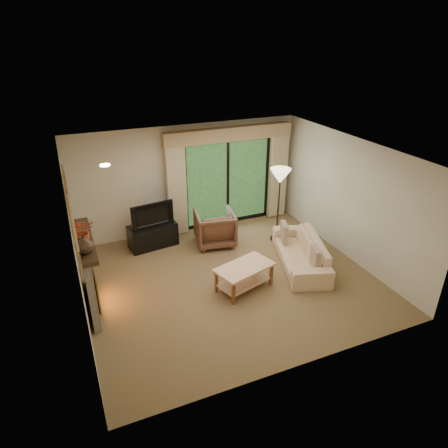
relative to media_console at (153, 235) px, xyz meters
name	(u,v)px	position (x,y,z in m)	size (l,w,h in m)	color
floor	(230,279)	(1.08, -1.95, -0.27)	(5.50, 5.50, 0.00)	brown
ceiling	(231,153)	(1.08, -1.95, 2.33)	(5.50, 5.50, 0.00)	silver
wall_back	(188,179)	(1.08, 0.55, 1.03)	(5.00, 5.00, 0.00)	beige
wall_front	(305,295)	(1.08, -4.45, 1.03)	(5.00, 5.00, 0.00)	beige
wall_left	(75,249)	(-1.67, -1.95, 1.03)	(5.00, 5.00, 0.00)	beige
wall_right	(350,199)	(3.83, -1.95, 1.03)	(5.00, 5.00, 0.00)	beige
fireplace	(87,273)	(-1.55, -1.75, 0.42)	(0.24, 1.70, 1.37)	gray
mirror	(70,208)	(-1.64, -1.75, 1.68)	(0.07, 1.45, 1.02)	gold
sliding_door	(228,182)	(2.08, 0.50, 0.83)	(2.26, 0.10, 2.16)	black
curtain_left	(176,187)	(0.73, 0.39, 0.93)	(0.45, 0.18, 2.35)	tan
curtain_right	(277,173)	(3.43, 0.39, 0.93)	(0.45, 0.18, 2.35)	tan
cornice	(229,134)	(2.08, 0.41, 2.05)	(3.20, 0.24, 0.32)	tan
media_console	(153,235)	(0.00, 0.00, 0.00)	(1.08, 0.48, 0.54)	black
tv	(151,214)	(0.00, 0.00, 0.55)	(0.97, 0.13, 0.56)	black
armchair	(215,228)	(1.35, -0.45, 0.13)	(0.86, 0.89, 0.81)	brown
sofa	(301,252)	(2.68, -2.00, 0.03)	(2.06, 0.81, 0.60)	#DCB68C
pillow_near	(315,257)	(2.61, -2.59, 0.25)	(0.11, 0.40, 0.40)	brown
pillow_far	(284,231)	(2.61, -1.40, 0.25)	(0.10, 0.39, 0.39)	brown
coffee_table	(244,277)	(1.21, -2.34, -0.02)	(1.10, 0.61, 0.50)	#E9AF81
floor_lamp	(278,205)	(2.78, -0.82, 0.61)	(0.47, 0.47, 1.75)	#FFF1C9
vase	(84,244)	(-1.53, -2.25, 1.25)	(0.28, 0.28, 0.30)	#362518
branches	(82,231)	(-1.53, -1.95, 1.33)	(0.41, 0.36, 0.46)	#C84D28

